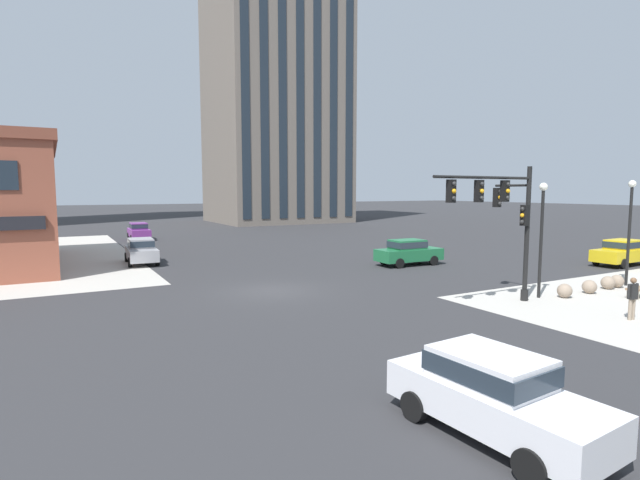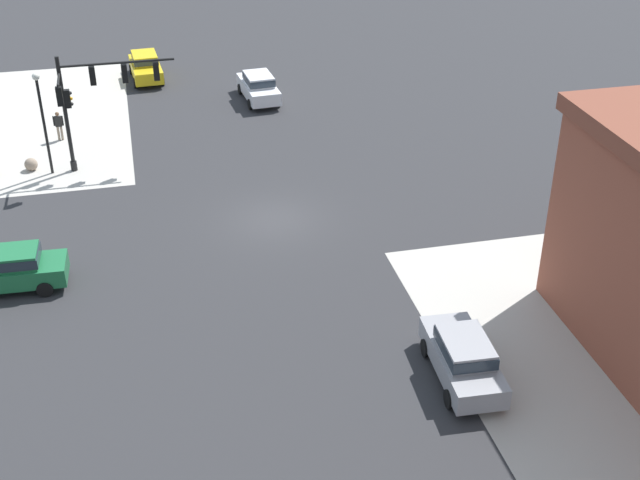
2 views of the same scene
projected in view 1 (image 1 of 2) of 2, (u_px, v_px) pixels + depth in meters
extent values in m
plane|color=#2D2D30|center=(273.00, 291.00, 23.64)|extent=(320.00, 320.00, 0.00)
cylinder|color=black|center=(524.00, 295.00, 21.51)|extent=(0.32, 0.32, 0.50)
cylinder|color=black|center=(527.00, 234.00, 21.24)|extent=(0.20, 0.20, 5.91)
cylinder|color=black|center=(485.00, 177.00, 19.67)|extent=(5.46, 0.12, 0.12)
cylinder|color=black|center=(512.00, 185.00, 21.80)|extent=(0.11, 1.80, 0.11)
cube|color=black|center=(505.00, 191.00, 20.31)|extent=(0.28, 0.28, 0.90)
sphere|color=#282828|center=(508.00, 184.00, 20.15)|extent=(0.18, 0.18, 0.18)
sphere|color=orange|center=(508.00, 191.00, 20.17)|extent=(0.18, 0.18, 0.18)
sphere|color=#282828|center=(508.00, 198.00, 20.20)|extent=(0.18, 0.18, 0.18)
cube|color=black|center=(479.00, 191.00, 19.58)|extent=(0.28, 0.28, 0.90)
sphere|color=#282828|center=(482.00, 184.00, 19.41)|extent=(0.18, 0.18, 0.18)
sphere|color=orange|center=(482.00, 191.00, 19.44)|extent=(0.18, 0.18, 0.18)
sphere|color=#282828|center=(482.00, 198.00, 19.47)|extent=(0.18, 0.18, 0.18)
cube|color=black|center=(451.00, 191.00, 18.85)|extent=(0.28, 0.28, 0.90)
sphere|color=#282828|center=(454.00, 184.00, 18.68)|extent=(0.18, 0.18, 0.18)
sphere|color=orange|center=(454.00, 191.00, 18.71)|extent=(0.18, 0.18, 0.18)
sphere|color=#282828|center=(454.00, 198.00, 18.74)|extent=(0.18, 0.18, 0.18)
cube|color=black|center=(525.00, 215.00, 21.06)|extent=(0.28, 0.28, 0.90)
sphere|color=#282828|center=(522.00, 209.00, 20.95)|extent=(0.18, 0.18, 0.18)
sphere|color=orange|center=(522.00, 215.00, 20.98)|extent=(0.18, 0.18, 0.18)
sphere|color=#282828|center=(522.00, 222.00, 21.01)|extent=(0.18, 0.18, 0.18)
cube|color=black|center=(497.00, 197.00, 22.55)|extent=(0.28, 0.28, 0.90)
sphere|color=#282828|center=(500.00, 191.00, 22.39)|extent=(0.18, 0.18, 0.18)
sphere|color=orange|center=(500.00, 198.00, 22.42)|extent=(0.18, 0.18, 0.18)
sphere|color=#282828|center=(500.00, 204.00, 22.44)|extent=(0.18, 0.18, 0.18)
sphere|color=gray|center=(565.00, 291.00, 22.08)|extent=(0.65, 0.65, 0.65)
sphere|color=gray|center=(589.00, 287.00, 23.00)|extent=(0.65, 0.65, 0.65)
sphere|color=gray|center=(608.00, 283.00, 24.01)|extent=(0.65, 0.65, 0.65)
sphere|color=gray|center=(617.00, 281.00, 24.41)|extent=(0.65, 0.65, 0.65)
cube|color=gray|center=(633.00, 295.00, 21.82)|extent=(0.25, 0.41, 0.39)
cylinder|color=gray|center=(633.00, 309.00, 18.32)|extent=(0.13, 0.13, 0.81)
cylinder|color=gray|center=(630.00, 310.00, 18.25)|extent=(0.13, 0.13, 0.81)
cube|color=black|center=(633.00, 292.00, 18.21)|extent=(0.36, 0.23, 0.57)
cylinder|color=black|center=(637.00, 290.00, 18.30)|extent=(0.09, 0.09, 0.54)
cylinder|color=black|center=(629.00, 291.00, 18.12)|extent=(0.09, 0.09, 0.54)
sphere|color=brown|center=(634.00, 280.00, 18.17)|extent=(0.22, 0.22, 0.22)
cylinder|color=black|center=(541.00, 245.00, 21.87)|extent=(0.14, 0.14, 4.86)
sphere|color=white|center=(544.00, 187.00, 21.61)|extent=(0.36, 0.36, 0.36)
cylinder|color=black|center=(629.00, 237.00, 24.70)|extent=(0.14, 0.14, 5.03)
sphere|color=white|center=(632.00, 184.00, 24.43)|extent=(0.36, 0.36, 0.36)
cube|color=silver|center=(495.00, 403.00, 9.56)|extent=(2.07, 4.51, 0.76)
cube|color=silver|center=(489.00, 367.00, 9.62)|extent=(1.64, 2.21, 0.60)
cube|color=#232D38|center=(489.00, 367.00, 9.62)|extent=(1.68, 2.30, 0.40)
cylinder|color=black|center=(586.00, 439.00, 8.92)|extent=(0.26, 0.65, 0.64)
cylinder|color=black|center=(531.00, 467.00, 8.01)|extent=(0.26, 0.65, 0.64)
cylinder|color=black|center=(467.00, 388.00, 11.19)|extent=(0.26, 0.65, 0.64)
cylinder|color=black|center=(414.00, 406.00, 10.28)|extent=(0.26, 0.65, 0.64)
cube|color=#99999E|center=(141.00, 253.00, 32.36)|extent=(2.00, 4.49, 0.76)
cube|color=#99999E|center=(141.00, 243.00, 32.43)|extent=(1.61, 2.19, 0.60)
cube|color=#232D38|center=(141.00, 243.00, 32.43)|extent=(1.65, 2.28, 0.40)
cylinder|color=black|center=(157.00, 261.00, 31.54)|extent=(0.25, 0.65, 0.64)
cylinder|color=black|center=(130.00, 262.00, 30.82)|extent=(0.25, 0.65, 0.64)
cylinder|color=black|center=(152.00, 256.00, 33.98)|extent=(0.25, 0.65, 0.64)
cylinder|color=black|center=(127.00, 257.00, 33.26)|extent=(0.25, 0.65, 0.64)
cube|color=#7A3389|center=(139.00, 233.00, 48.12)|extent=(1.88, 4.45, 0.76)
cube|color=#7A3389|center=(138.00, 226.00, 48.18)|extent=(1.55, 2.15, 0.60)
cube|color=#232D38|center=(138.00, 226.00, 48.18)|extent=(1.59, 2.24, 0.40)
cylinder|color=black|center=(150.00, 237.00, 47.34)|extent=(0.24, 0.65, 0.64)
cylinder|color=black|center=(132.00, 238.00, 46.57)|extent=(0.24, 0.65, 0.64)
cylinder|color=black|center=(146.00, 235.00, 49.74)|extent=(0.24, 0.65, 0.64)
cylinder|color=black|center=(129.00, 236.00, 48.97)|extent=(0.24, 0.65, 0.64)
cube|color=#1E6B3D|center=(409.00, 254.00, 31.76)|extent=(4.47, 1.93, 0.76)
cube|color=#1E6B3D|center=(407.00, 244.00, 31.62)|extent=(2.17, 1.58, 0.60)
cube|color=#232D38|center=(407.00, 244.00, 31.62)|extent=(2.26, 1.62, 0.40)
cylinder|color=black|center=(417.00, 257.00, 33.15)|extent=(0.65, 0.25, 0.64)
cylinder|color=black|center=(434.00, 260.00, 31.66)|extent=(0.65, 0.25, 0.64)
cylinder|color=black|center=(384.00, 260.00, 31.92)|extent=(0.65, 0.25, 0.64)
cylinder|color=black|center=(399.00, 263.00, 30.44)|extent=(0.65, 0.25, 0.64)
cube|color=gold|center=(621.00, 255.00, 31.59)|extent=(4.45, 1.89, 0.76)
cube|color=gold|center=(623.00, 244.00, 31.60)|extent=(2.16, 1.56, 0.60)
cube|color=#232D38|center=(623.00, 244.00, 31.60)|extent=(2.25, 1.60, 0.40)
cylinder|color=black|center=(623.00, 264.00, 30.22)|extent=(0.65, 0.24, 0.64)
cylinder|color=black|center=(596.00, 261.00, 31.65)|extent=(0.65, 0.24, 0.64)
cylinder|color=black|center=(619.00, 258.00, 33.04)|extent=(0.65, 0.24, 0.64)
cube|color=#1E2833|center=(6.00, 175.00, 24.58)|extent=(1.10, 0.08, 1.50)
cube|color=#70665B|center=(275.00, 62.00, 74.38)|extent=(18.92, 16.77, 48.91)
cube|color=#1E2833|center=(245.00, 40.00, 63.13)|extent=(1.20, 0.10, 46.95)
cube|color=#1E2833|center=(264.00, 43.00, 64.43)|extent=(1.20, 0.10, 46.95)
cube|color=#1E2833|center=(282.00, 46.00, 65.74)|extent=(1.20, 0.10, 46.95)
cube|color=#1E2833|center=(300.00, 48.00, 67.04)|extent=(1.20, 0.10, 46.95)
cube|color=#1E2833|center=(317.00, 51.00, 68.35)|extent=(1.20, 0.10, 46.95)
cube|color=#1E2833|center=(334.00, 54.00, 69.66)|extent=(1.20, 0.10, 46.95)
cube|color=#1E2833|center=(350.00, 56.00, 70.96)|extent=(1.20, 0.10, 46.95)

